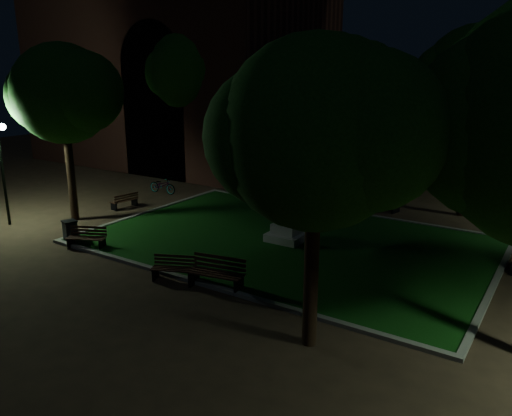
{
  "coord_description": "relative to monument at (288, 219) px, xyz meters",
  "views": [
    {
      "loc": [
        9.26,
        -14.42,
        6.65
      ],
      "look_at": [
        -0.83,
        1.0,
        1.51
      ],
      "focal_mm": 35.0,
      "sensor_mm": 36.0,
      "label": 1
    }
  ],
  "objects": [
    {
      "name": "lawn",
      "position": [
        0.0,
        0.0,
        -0.92
      ],
      "size": [
        15.0,
        10.0,
        0.08
      ],
      "primitive_type": "cube",
      "color": "#0F420F",
      "rests_on": "ground"
    },
    {
      "name": "bench_far_side",
      "position": [
        1.53,
        6.6,
        -0.5
      ],
      "size": [
        1.85,
        1.07,
        0.96
      ],
      "rotation": [
        0.0,
        0.0,
        2.86
      ],
      "color": "black",
      "rests_on": "ground"
    },
    {
      "name": "tree_west",
      "position": [
        -9.56,
        -2.66,
        4.67
      ],
      "size": [
        5.27,
        4.3,
        7.79
      ],
      "color": "black",
      "rests_on": "ground"
    },
    {
      "name": "bench_near_right",
      "position": [
        0.3,
        -4.97,
        -0.49
      ],
      "size": [
        1.89,
        0.95,
        0.99
      ],
      "rotation": [
        0.0,
        0.0,
        0.19
      ],
      "color": "black",
      "rests_on": "ground"
    },
    {
      "name": "lamppost_sw",
      "position": [
        -11.46,
        -4.73,
        2.17
      ],
      "size": [
        1.18,
        0.28,
        4.47
      ],
      "color": "black",
      "rests_on": "ground"
    },
    {
      "name": "tree_north_wl",
      "position": [
        -3.47,
        7.98,
        4.86
      ],
      "size": [
        5.84,
        4.77,
        8.21
      ],
      "color": "black",
      "rests_on": "ground"
    },
    {
      "name": "tree_north_er",
      "position": [
        5.09,
        7.75,
        5.21
      ],
      "size": [
        5.94,
        4.85,
        8.59
      ],
      "color": "black",
      "rests_on": "ground"
    },
    {
      "name": "bench_near_left",
      "position": [
        -1.25,
        -5.24,
        -0.58
      ],
      "size": [
        1.52,
        1.04,
        0.79
      ],
      "rotation": [
        0.0,
        0.0,
        0.42
      ],
      "color": "black",
      "rests_on": "ground"
    },
    {
      "name": "tree_se",
      "position": [
        4.36,
        -6.36,
        4.29
      ],
      "size": [
        5.42,
        4.42,
        7.47
      ],
      "color": "black",
      "rests_on": "ground"
    },
    {
      "name": "lamppost_nw",
      "position": [
        -10.37,
        9.32,
        1.99
      ],
      "size": [
        1.18,
        0.28,
        4.17
      ],
      "color": "black",
      "rests_on": "ground"
    },
    {
      "name": "trash_bin",
      "position": [
        -7.26,
        -4.7,
        -0.52
      ],
      "size": [
        0.63,
        0.63,
        0.87
      ],
      "color": "black",
      "rests_on": "ground"
    },
    {
      "name": "bicycle",
      "position": [
        -9.79,
        3.23,
        -0.5
      ],
      "size": [
        1.77,
        0.7,
        0.92
      ],
      "primitive_type": "imported",
      "rotation": [
        0.0,
        0.0,
        1.62
      ],
      "color": "black",
      "rests_on": "ground"
    },
    {
      "name": "ground",
      "position": [
        0.0,
        -2.0,
        -0.96
      ],
      "size": [
        80.0,
        80.0,
        0.0
      ],
      "primitive_type": "plane",
      "color": "#3D2C1E"
    },
    {
      "name": "tree_far_north",
      "position": [
        -2.62,
        11.47,
        5.36
      ],
      "size": [
        5.55,
        4.53,
        8.59
      ],
      "color": "black",
      "rests_on": "ground"
    },
    {
      "name": "tree_nw",
      "position": [
        -10.84,
        7.86,
        5.59
      ],
      "size": [
        6.89,
        5.63,
        9.36
      ],
      "color": "black",
      "rests_on": "ground"
    },
    {
      "name": "building_main",
      "position": [
        -15.86,
        11.79,
        6.42
      ],
      "size": [
        20.0,
        12.0,
        15.0
      ],
      "color": "#53291F",
      "rests_on": "ground"
    },
    {
      "name": "lawn_kerb",
      "position": [
        0.0,
        0.0,
        -0.9
      ],
      "size": [
        15.4,
        10.4,
        0.12
      ],
      "color": "slate",
      "rests_on": "ground"
    },
    {
      "name": "monument",
      "position": [
        0.0,
        0.0,
        0.0
      ],
      "size": [
        1.4,
        1.4,
        3.2
      ],
      "color": "#9C978D",
      "rests_on": "lawn"
    },
    {
      "name": "bench_west_near",
      "position": [
        -6.12,
        -4.8,
        -0.57
      ],
      "size": [
        1.56,
        1.08,
        0.81
      ],
      "rotation": [
        0.0,
        0.0,
        0.42
      ],
      "color": "black",
      "rests_on": "ground"
    },
    {
      "name": "bench_left_side",
      "position": [
        -9.21,
        -0.05,
        -0.6
      ],
      "size": [
        0.66,
        1.43,
        0.76
      ],
      "rotation": [
        0.0,
        0.0,
        -1.7
      ],
      "color": "black",
      "rests_on": "ground"
    }
  ]
}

